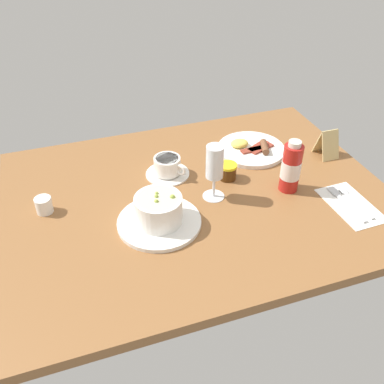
% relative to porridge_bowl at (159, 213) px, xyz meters
% --- Properties ---
extents(ground_plane, '(1.10, 0.84, 0.03)m').
position_rel_porridge_bowl_xyz_m(ground_plane, '(0.14, 0.09, -0.05)').
color(ground_plane, brown).
extents(porridge_bowl, '(0.23, 0.23, 0.09)m').
position_rel_porridge_bowl_xyz_m(porridge_bowl, '(0.00, 0.00, 0.00)').
color(porridge_bowl, white).
rests_on(porridge_bowl, ground_plane).
extents(cutlery_setting, '(0.12, 0.20, 0.01)m').
position_rel_porridge_bowl_xyz_m(cutlery_setting, '(0.53, -0.09, -0.04)').
color(cutlery_setting, white).
rests_on(cutlery_setting, ground_plane).
extents(coffee_cup, '(0.14, 0.14, 0.06)m').
position_rel_porridge_bowl_xyz_m(coffee_cup, '(0.09, 0.22, -0.01)').
color(coffee_cup, white).
rests_on(coffee_cup, ground_plane).
extents(creamer_jug, '(0.06, 0.05, 0.05)m').
position_rel_porridge_bowl_xyz_m(creamer_jug, '(-0.28, 0.15, -0.02)').
color(creamer_jug, white).
rests_on(creamer_jug, ground_plane).
extents(wine_glass, '(0.06, 0.06, 0.17)m').
position_rel_porridge_bowl_xyz_m(wine_glass, '(0.18, 0.07, 0.07)').
color(wine_glass, white).
rests_on(wine_glass, ground_plane).
extents(jam_jar, '(0.05, 0.05, 0.05)m').
position_rel_porridge_bowl_xyz_m(jam_jar, '(0.25, 0.14, -0.01)').
color(jam_jar, '#48280D').
rests_on(jam_jar, ground_plane).
extents(sauce_bottle_red, '(0.06, 0.06, 0.16)m').
position_rel_porridge_bowl_xyz_m(sauce_bottle_red, '(0.40, 0.03, 0.04)').
color(sauce_bottle_red, '#B21E19').
rests_on(sauce_bottle_red, ground_plane).
extents(breakfast_plate, '(0.23, 0.23, 0.04)m').
position_rel_porridge_bowl_xyz_m(breakfast_plate, '(0.39, 0.26, -0.03)').
color(breakfast_plate, white).
rests_on(breakfast_plate, ground_plane).
extents(menu_card, '(0.06, 0.07, 0.09)m').
position_rel_porridge_bowl_xyz_m(menu_card, '(0.61, 0.16, 0.01)').
color(menu_card, tan).
rests_on(menu_card, ground_plane).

